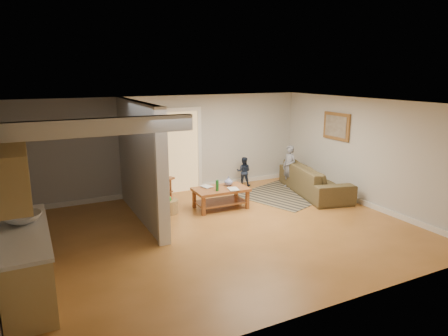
{
  "coord_description": "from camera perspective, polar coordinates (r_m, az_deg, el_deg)",
  "views": [
    {
      "loc": [
        -3.26,
        -6.63,
        3.05
      ],
      "look_at": [
        0.4,
        0.67,
        1.1
      ],
      "focal_mm": 32.0,
      "sensor_mm": 36.0,
      "label": 1
    }
  ],
  "objects": [
    {
      "name": "coffee_table",
      "position": [
        9.18,
        -0.41,
        -3.5
      ],
      "size": [
        1.25,
        0.75,
        0.73
      ],
      "rotation": [
        0.0,
        0.0,
        -0.03
      ],
      "color": "maroon",
      "rests_on": "ground"
    },
    {
      "name": "tv_console",
      "position": [
        9.48,
        -10.32,
        -1.37
      ],
      "size": [
        0.88,
        1.23,
        1.0
      ],
      "rotation": [
        0.0,
        0.0,
        0.44
      ],
      "color": "maroon",
      "rests_on": "ground"
    },
    {
      "name": "speaker_left",
      "position": [
        8.13,
        -9.19,
        -4.78
      ],
      "size": [
        0.11,
        0.11,
        1.06
      ],
      "primitive_type": "cube",
      "rotation": [
        0.0,
        0.0,
        -0.08
      ],
      "color": "black",
      "rests_on": "ground"
    },
    {
      "name": "speaker_right",
      "position": [
        8.8,
        -8.33,
        -3.35
      ],
      "size": [
        0.11,
        0.11,
        1.06
      ],
      "primitive_type": "cube",
      "rotation": [
        0.0,
        0.0,
        -0.06
      ],
      "color": "black",
      "rests_on": "ground"
    },
    {
      "name": "sofa",
      "position": [
        10.68,
        12.69,
        -3.5
      ],
      "size": [
        1.53,
        2.66,
        0.73
      ],
      "primitive_type": "imported",
      "rotation": [
        0.0,
        0.0,
        1.34
      ],
      "color": "#493E24",
      "rests_on": "ground"
    },
    {
      "name": "toy_basket",
      "position": [
        9.01,
        -8.06,
        -5.33
      ],
      "size": [
        0.47,
        0.47,
        0.42
      ],
      "color": "olive",
      "rests_on": "ground"
    },
    {
      "name": "child",
      "position": [
        11.03,
        9.19,
        -2.79
      ],
      "size": [
        0.33,
        0.46,
        1.17
      ],
      "primitive_type": "imported",
      "rotation": [
        0.0,
        0.0,
        -1.45
      ],
      "color": "slate",
      "rests_on": "ground"
    },
    {
      "name": "area_rug",
      "position": [
        10.62,
        9.65,
        -3.41
      ],
      "size": [
        3.09,
        2.67,
        0.01
      ],
      "primitive_type": "cube",
      "rotation": [
        0.0,
        0.0,
        0.35
      ],
      "color": "black",
      "rests_on": "ground"
    },
    {
      "name": "ground",
      "position": [
        7.99,
        -0.4,
        -9.01
      ],
      "size": [
        7.5,
        7.5,
        0.0
      ],
      "primitive_type": "plane",
      "color": "#965E26",
      "rests_on": "ground"
    },
    {
      "name": "room_shell",
      "position": [
        7.56,
        -9.14,
        1.1
      ],
      "size": [
        7.54,
        6.02,
        2.52
      ],
      "color": "beige",
      "rests_on": "ground"
    },
    {
      "name": "toddler",
      "position": [
        11.1,
        2.8,
        -2.54
      ],
      "size": [
        0.5,
        0.48,
        0.81
      ],
      "primitive_type": "imported",
      "rotation": [
        0.0,
        0.0,
        2.54
      ],
      "color": "#1B253A",
      "rests_on": "ground"
    }
  ]
}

